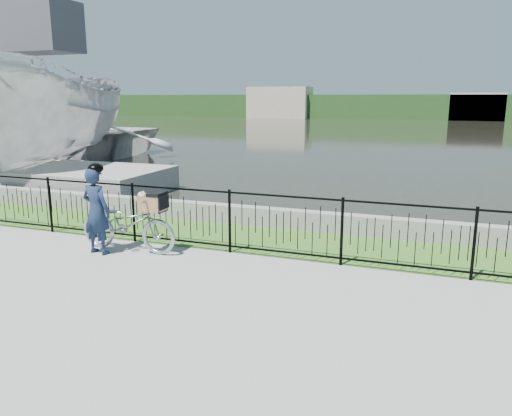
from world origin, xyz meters
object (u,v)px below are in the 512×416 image
at_px(dock, 13,175).
at_px(bicycle_rig, 128,223).
at_px(boat_far, 69,138).
at_px(boat_near, 50,117).
at_px(cyclist, 96,209).

relative_size(dock, bicycle_rig, 5.22).
bearing_deg(bicycle_rig, boat_far, 134.25).
bearing_deg(boat_near, bicycle_rig, -40.60).
bearing_deg(boat_far, boat_near, -56.08).
xyz_separation_m(cyclist, boat_near, (-6.89, 6.59, 1.27)).
bearing_deg(bicycle_rig, dock, 148.54).
height_order(bicycle_rig, cyclist, cyclist).
bearing_deg(boat_near, cyclist, -43.73).
xyz_separation_m(bicycle_rig, cyclist, (-0.43, -0.32, 0.29)).
distance_m(dock, boat_far, 6.50).
height_order(boat_near, boat_far, boat_near).
relative_size(dock, boat_far, 1.02).
bearing_deg(cyclist, boat_near, 136.27).
relative_size(bicycle_rig, boat_near, 0.18).
height_order(bicycle_rig, boat_near, boat_near).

